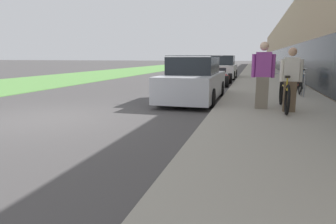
# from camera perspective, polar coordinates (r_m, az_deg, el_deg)

# --- Properties ---
(ground_plane) EXTENTS (220.00, 220.00, 0.00)m
(ground_plane) POSITION_cam_1_polar(r_m,az_deg,el_deg) (8.13, -22.67, -1.30)
(ground_plane) COLOR #474444
(sidewalk_slab) EXTENTS (3.57, 70.00, 0.14)m
(sidewalk_slab) POSITION_cam_1_polar(r_m,az_deg,el_deg) (27.26, 17.51, 6.90)
(sidewalk_slab) COLOR gray
(sidewalk_slab) RESTS_ON ground
(storefront_facade) EXTENTS (10.01, 70.00, 5.56)m
(storefront_facade) POSITION_cam_1_polar(r_m,az_deg,el_deg) (36.04, 28.53, 11.20)
(storefront_facade) COLOR tan
(storefront_facade) RESTS_ON ground
(lawn_strip) EXTENTS (7.26, 70.00, 0.03)m
(lawn_strip) POSITION_cam_1_polar(r_m,az_deg,el_deg) (33.86, -6.92, 7.82)
(lawn_strip) COLOR #5B9347
(lawn_strip) RESTS_ON ground
(tandem_bicycle) EXTENTS (0.52, 2.42, 0.95)m
(tandem_bicycle) POSITION_cam_1_polar(r_m,az_deg,el_deg) (8.65, 21.24, 3.08)
(tandem_bicycle) COLOR black
(tandem_bicycle) RESTS_ON sidewalk_slab
(person_rider) EXTENTS (0.56, 0.22, 1.64)m
(person_rider) POSITION_cam_1_polar(r_m,az_deg,el_deg) (8.33, 22.33, 5.69)
(person_rider) COLOR brown
(person_rider) RESTS_ON sidewalk_slab
(person_bystander) EXTENTS (0.61, 0.24, 1.80)m
(person_bystander) POSITION_cam_1_polar(r_m,az_deg,el_deg) (8.59, 17.61, 6.65)
(person_bystander) COLOR #756B5B
(person_bystander) RESTS_ON sidewalk_slab
(bike_rack_hoop) EXTENTS (0.05, 0.60, 0.84)m
(bike_rack_hoop) POSITION_cam_1_polar(r_m,az_deg,el_deg) (11.80, 24.38, 5.21)
(bike_rack_hoop) COLOR gray
(bike_rack_hoop) RESTS_ON sidewalk_slab
(cruiser_bike_nearest) EXTENTS (0.52, 1.63, 0.83)m
(cruiser_bike_nearest) POSITION_cam_1_polar(r_m,az_deg,el_deg) (12.78, 23.58, 4.89)
(cruiser_bike_nearest) COLOR black
(cruiser_bike_nearest) RESTS_ON sidewalk_slab
(cruiser_bike_middle) EXTENTS (0.52, 1.67, 0.88)m
(cruiser_bike_middle) POSITION_cam_1_polar(r_m,az_deg,el_deg) (14.89, 24.10, 5.60)
(cruiser_bike_middle) COLOR black
(cruiser_bike_middle) RESTS_ON sidewalk_slab
(cruiser_bike_farthest) EXTENTS (0.52, 1.83, 0.88)m
(cruiser_bike_farthest) POSITION_cam_1_polar(r_m,az_deg,el_deg) (16.97, 21.82, 6.25)
(cruiser_bike_farthest) COLOR black
(cruiser_bike_farthest) RESTS_ON sidewalk_slab
(parked_sedan_curbside) EXTENTS (1.86, 4.69, 1.60)m
(parked_sedan_curbside) POSITION_cam_1_polar(r_m,az_deg,el_deg) (10.72, 4.98, 5.93)
(parked_sedan_curbside) COLOR silver
(parked_sedan_curbside) RESTS_ON ground
(vintage_roadster_curbside) EXTENTS (1.76, 4.01, 0.93)m
(vintage_roadster_curbside) POSITION_cam_1_polar(r_m,az_deg,el_deg) (16.85, 8.83, 6.47)
(vintage_roadster_curbside) COLOR maroon
(vintage_roadster_curbside) RESTS_ON ground
(parked_sedan_far) EXTENTS (1.82, 4.07, 1.63)m
(parked_sedan_far) POSITION_cam_1_polar(r_m,az_deg,el_deg) (21.84, 10.44, 8.18)
(parked_sedan_far) COLOR white
(parked_sedan_far) RESTS_ON ground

